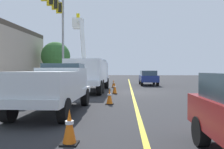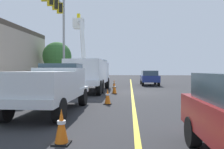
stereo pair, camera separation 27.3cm
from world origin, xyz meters
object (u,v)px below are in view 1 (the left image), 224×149
at_px(service_pickup_truck, 54,85).
at_px(traffic_cone_trailing, 113,84).
at_px(utility_bucket_truck, 90,72).
at_px(traffic_cone_mid_front, 110,97).
at_px(traffic_signal_mast, 58,19).
at_px(passing_minivan, 148,77).
at_px(traffic_cone_leading, 69,127).
at_px(traffic_cone_mid_rear, 115,88).

relative_size(service_pickup_truck, traffic_cone_trailing, 7.16).
bearing_deg(utility_bucket_truck, traffic_cone_mid_front, -162.03).
bearing_deg(utility_bucket_truck, traffic_signal_mast, 64.52).
bearing_deg(traffic_cone_trailing, utility_bucket_truck, 156.11).
bearing_deg(traffic_cone_trailing, passing_minivan, -42.82).
relative_size(traffic_cone_leading, traffic_cone_mid_rear, 0.96).
relative_size(traffic_cone_leading, traffic_cone_trailing, 1.07).
bearing_deg(traffic_cone_mid_front, passing_minivan, -12.13).
bearing_deg(traffic_cone_trailing, traffic_signal_mast, 114.86).
xyz_separation_m(utility_bucket_truck, traffic_cone_trailing, (3.82, -1.69, -1.23)).
bearing_deg(utility_bucket_truck, traffic_cone_leading, -171.92).
relative_size(passing_minivan, traffic_signal_mast, 0.55).
relative_size(utility_bucket_truck, passing_minivan, 1.71).
distance_m(traffic_cone_leading, traffic_signal_mast, 16.64).
height_order(service_pickup_truck, traffic_cone_trailing, service_pickup_truck).
height_order(utility_bucket_truck, traffic_signal_mast, traffic_signal_mast).
distance_m(service_pickup_truck, traffic_cone_mid_rear, 7.71).
distance_m(service_pickup_truck, traffic_cone_mid_front, 3.22).
relative_size(service_pickup_truck, traffic_cone_leading, 6.70).
xyz_separation_m(service_pickup_truck, traffic_cone_trailing, (13.15, -1.52, -0.73)).
height_order(traffic_cone_mid_front, traffic_cone_trailing, traffic_cone_mid_front).
relative_size(traffic_cone_leading, traffic_signal_mast, 0.10).
distance_m(utility_bucket_truck, traffic_cone_mid_front, 7.44).
distance_m(passing_minivan, traffic_cone_mid_front, 15.23).
bearing_deg(service_pickup_truck, traffic_cone_leading, -156.05).
bearing_deg(traffic_cone_leading, traffic_signal_mast, 19.14).
bearing_deg(traffic_cone_mid_front, traffic_signal_mast, 32.81).
bearing_deg(traffic_cone_mid_front, service_pickup_truck, 138.13).
distance_m(utility_bucket_truck, traffic_signal_mast, 5.93).
distance_m(traffic_cone_trailing, traffic_signal_mast, 8.06).
height_order(traffic_cone_leading, traffic_signal_mast, traffic_signal_mast).
distance_m(passing_minivan, traffic_cone_leading, 21.35).
bearing_deg(traffic_cone_leading, traffic_cone_trailing, 0.59).
distance_m(traffic_cone_mid_front, traffic_signal_mast, 11.76).
relative_size(traffic_cone_mid_front, traffic_cone_trailing, 1.04).
relative_size(utility_bucket_truck, traffic_signal_mast, 0.93).
xyz_separation_m(traffic_cone_leading, traffic_cone_mid_front, (6.16, -0.40, -0.01)).
distance_m(traffic_cone_leading, traffic_cone_mid_front, 6.17).
height_order(passing_minivan, traffic_cone_leading, passing_minivan).
height_order(utility_bucket_truck, traffic_cone_trailing, utility_bucket_truck).
height_order(service_pickup_truck, traffic_cone_leading, service_pickup_truck).
relative_size(passing_minivan, traffic_cone_trailing, 6.14).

